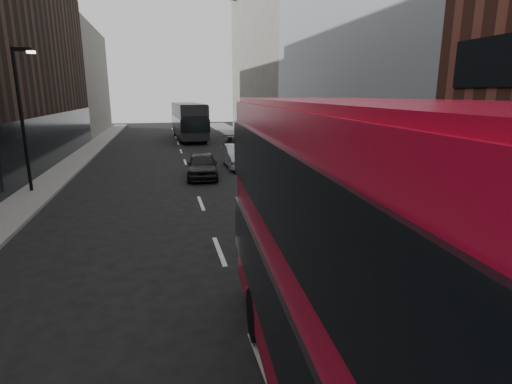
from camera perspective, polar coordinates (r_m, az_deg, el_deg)
sidewalk_right at (r=30.90m, az=4.08°, el=4.66°), size 3.00×80.00×0.15m
sidewalk_left at (r=30.19m, az=-25.32°, el=3.15°), size 2.00×80.00×0.15m
building_modern_block at (r=28.74m, az=15.31°, el=23.23°), size 5.03×22.00×20.00m
building_victorian at (r=50.05m, az=1.93°, el=19.18°), size 6.50×24.00×21.00m
building_left_mid at (r=35.56m, az=-30.57°, el=15.25°), size 5.00×24.00×14.00m
building_left_far at (r=56.99m, az=-24.05°, el=14.20°), size 5.00×20.00×13.00m
street_lamp at (r=23.08m, az=-30.39°, el=9.99°), size 1.06×0.22×7.00m
red_bus at (r=4.78m, az=23.57°, el=-15.65°), size 3.74×12.30×4.90m
grey_bus at (r=45.93m, az=-9.61°, el=10.08°), size 3.36×12.43×3.97m
car_a at (r=24.58m, az=-7.69°, el=3.83°), size 2.24×4.65×1.53m
car_b at (r=27.78m, az=-2.61°, el=5.14°), size 1.68×4.80×1.58m
car_c at (r=33.45m, az=-2.36°, el=6.57°), size 2.33×5.33×1.53m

